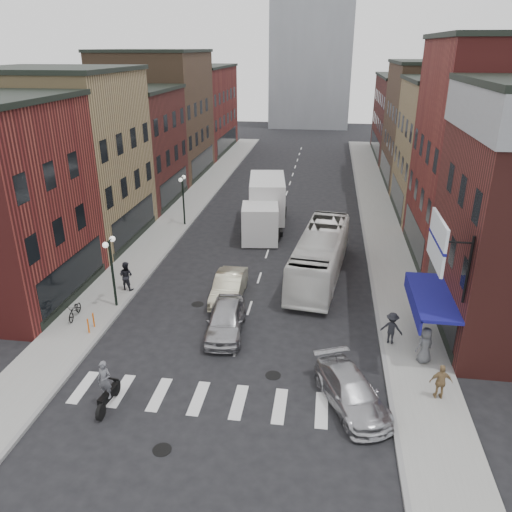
{
  "coord_description": "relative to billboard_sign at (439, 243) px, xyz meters",
  "views": [
    {
      "loc": [
        3.88,
        -19.34,
        13.52
      ],
      "look_at": [
        0.03,
        7.34,
        2.19
      ],
      "focal_mm": 35.0,
      "sensor_mm": 36.0,
      "label": 1
    }
  ],
  "objects": [
    {
      "name": "bldg_right_mid_a",
      "position": [
        6.41,
        13.5,
        1.02
      ],
      "size": [
        10.3,
        10.2,
        14.3
      ],
      "color": "maroon",
      "rests_on": "ground"
    },
    {
      "name": "bldg_left_far_b",
      "position": [
        -23.58,
        48.5,
        -0.48
      ],
      "size": [
        10.3,
        16.2,
        11.3
      ],
      "color": "maroon",
      "rests_on": "ground"
    },
    {
      "name": "parked_bicycle",
      "position": [
        -17.6,
        1.89,
        -5.55
      ],
      "size": [
        0.77,
        1.71,
        0.87
      ],
      "primitive_type": "imported",
      "rotation": [
        0.0,
        0.0,
        0.12
      ],
      "color": "black",
      "rests_on": "sidewalk_left"
    },
    {
      "name": "motorcycle_rider",
      "position": [
        -12.96,
        -4.56,
        -5.11
      ],
      "size": [
        0.65,
        2.16,
        2.19
      ],
      "rotation": [
        0.0,
        0.0,
        -0.14
      ],
      "color": "black",
      "rests_on": "ground"
    },
    {
      "name": "bldg_right_far_a",
      "position": [
        6.41,
        34.5,
        0.02
      ],
      "size": [
        10.3,
        12.2,
        12.3
      ],
      "color": "brown",
      "rests_on": "ground"
    },
    {
      "name": "curb_right",
      "position": [
        -1.59,
        21.5,
        -6.13
      ],
      "size": [
        0.2,
        74.0,
        0.16
      ],
      "primitive_type": "cube",
      "color": "gray",
      "rests_on": "ground"
    },
    {
      "name": "sidewalk_right",
      "position": [
        -0.09,
        21.5,
        -6.06
      ],
      "size": [
        3.0,
        74.0,
        0.15
      ],
      "primitive_type": "cube",
      "color": "gray",
      "rests_on": "ground"
    },
    {
      "name": "bldg_left_mid_a",
      "position": [
        -23.58,
        13.5,
        0.02
      ],
      "size": [
        10.3,
        10.2,
        12.3
      ],
      "color": "#A18759",
      "rests_on": "ground"
    },
    {
      "name": "ground",
      "position": [
        -8.59,
        -0.5,
        -6.13
      ],
      "size": [
        160.0,
        160.0,
        0.0
      ],
      "primitive_type": "plane",
      "color": "black",
      "rests_on": "ground"
    },
    {
      "name": "ped_left_solo",
      "position": [
        -16.14,
        5.49,
        -5.1
      ],
      "size": [
        0.94,
        0.67,
        1.76
      ],
      "primitive_type": "imported",
      "rotation": [
        0.0,
        0.0,
        2.92
      ],
      "color": "black",
      "rests_on": "sidewalk_left"
    },
    {
      "name": "box_truck",
      "position": [
        -9.39,
        17.63,
        -4.21
      ],
      "size": [
        3.44,
        9.21,
        3.89
      ],
      "rotation": [
        0.0,
        0.0,
        0.13
      ],
      "color": "silver",
      "rests_on": "ground"
    },
    {
      "name": "sidewalk_left",
      "position": [
        -17.09,
        21.5,
        -6.06
      ],
      "size": [
        3.0,
        74.0,
        0.15
      ],
      "primitive_type": "cube",
      "color": "gray",
      "rests_on": "ground"
    },
    {
      "name": "bike_rack",
      "position": [
        -16.19,
        0.8,
        -5.58
      ],
      "size": [
        0.08,
        0.68,
        0.8
      ],
      "color": "#D8590C",
      "rests_on": "sidewalk_left"
    },
    {
      "name": "billboard_sign",
      "position": [
        0.0,
        0.0,
        0.0
      ],
      "size": [
        1.52,
        3.0,
        3.7
      ],
      "color": "black",
      "rests_on": "ground"
    },
    {
      "name": "bldg_right_far_b",
      "position": [
        6.41,
        48.5,
        -0.98
      ],
      "size": [
        10.3,
        16.2,
        10.3
      ],
      "color": "#4F1F1C",
      "rests_on": "ground"
    },
    {
      "name": "sedan_left_far",
      "position": [
        -9.95,
        5.5,
        -5.39
      ],
      "size": [
        1.6,
        4.52,
        1.49
      ],
      "primitive_type": "imported",
      "rotation": [
        0.0,
        0.0,
        0.01
      ],
      "color": "beige",
      "rests_on": "ground"
    },
    {
      "name": "ped_right_c",
      "position": [
        0.14,
        0.33,
        -5.1
      ],
      "size": [
        1.03,
        0.91,
        1.76
      ],
      "primitive_type": "imported",
      "rotation": [
        0.0,
        0.0,
        3.66
      ],
      "color": "#505257",
      "rests_on": "sidewalk_right"
    },
    {
      "name": "curb_car",
      "position": [
        -3.23,
        -3.03,
        -5.46
      ],
      "size": [
        3.56,
        4.99,
        1.34
      ],
      "primitive_type": "imported",
      "rotation": [
        0.0,
        0.0,
        0.41
      ],
      "color": "#A8A7AC",
      "rests_on": "ground"
    },
    {
      "name": "bldg_right_mid_b",
      "position": [
        6.41,
        23.5,
        -0.48
      ],
      "size": [
        10.3,
        10.2,
        11.3
      ],
      "color": "#A18759",
      "rests_on": "ground"
    },
    {
      "name": "ped_right_a",
      "position": [
        -1.19,
        1.76,
        -5.17
      ],
      "size": [
        1.16,
        0.81,
        1.63
      ],
      "primitive_type": "imported",
      "rotation": [
        0.0,
        0.0,
        2.85
      ],
      "color": "black",
      "rests_on": "sidewalk_right"
    },
    {
      "name": "streetlamp_near",
      "position": [
        -15.99,
        3.5,
        -3.22
      ],
      "size": [
        0.32,
        1.22,
        4.11
      ],
      "color": "black",
      "rests_on": "ground"
    },
    {
      "name": "transit_bus",
      "position": [
        -4.85,
        9.27,
        -4.64
      ],
      "size": [
        3.81,
        10.92,
        2.98
      ],
      "primitive_type": "imported",
      "rotation": [
        0.0,
        0.0,
        -0.12
      ],
      "color": "silver",
      "rests_on": "ground"
    },
    {
      "name": "awning_blue",
      "position": [
        0.34,
        2.0,
        -3.5
      ],
      "size": [
        1.8,
        5.0,
        0.78
      ],
      "color": "navy",
      "rests_on": "ground"
    },
    {
      "name": "bldg_left_mid_b",
      "position": [
        -23.58,
        23.5,
        -0.98
      ],
      "size": [
        10.3,
        10.2,
        10.3
      ],
      "color": "#4F1F1C",
      "rests_on": "ground"
    },
    {
      "name": "sedan_left_near",
      "position": [
        -9.39,
        1.74,
        -5.36
      ],
      "size": [
        2.19,
        4.68,
        1.55
      ],
      "primitive_type": "imported",
      "rotation": [
        0.0,
        0.0,
        0.08
      ],
      "color": "#A9A9AD",
      "rests_on": "ground"
    },
    {
      "name": "streetlamp_far",
      "position": [
        -15.99,
        17.5,
        -3.22
      ],
      "size": [
        0.32,
        1.22,
        4.11
      ],
      "color": "black",
      "rests_on": "ground"
    },
    {
      "name": "ped_right_b",
      "position": [
        0.36,
        -2.21,
        -5.2
      ],
      "size": [
        0.95,
        0.52,
        1.57
      ],
      "primitive_type": "imported",
      "rotation": [
        0.0,
        0.0,
        3.2
      ],
      "color": "olive",
      "rests_on": "sidewalk_right"
    },
    {
      "name": "curb_left",
      "position": [
        -15.59,
        21.5,
        -6.13
      ],
      "size": [
        0.2,
        74.0,
        0.16
      ],
      "primitive_type": "cube",
      "color": "gray",
      "rests_on": "ground"
    },
    {
      "name": "crosswalk_stripes",
      "position": [
        -8.59,
        -3.5,
        -6.13
      ],
      "size": [
        12.0,
        2.2,
        0.01
      ],
      "primitive_type": "cube",
      "color": "silver",
      "rests_on": "ground"
    },
    {
      "name": "bldg_left_far_a",
      "position": [
        -23.58,
        34.5,
        0.52
      ],
      "size": [
        10.3,
        12.2,
        13.3
      ],
      "color": "brown",
      "rests_on": "ground"
    }
  ]
}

